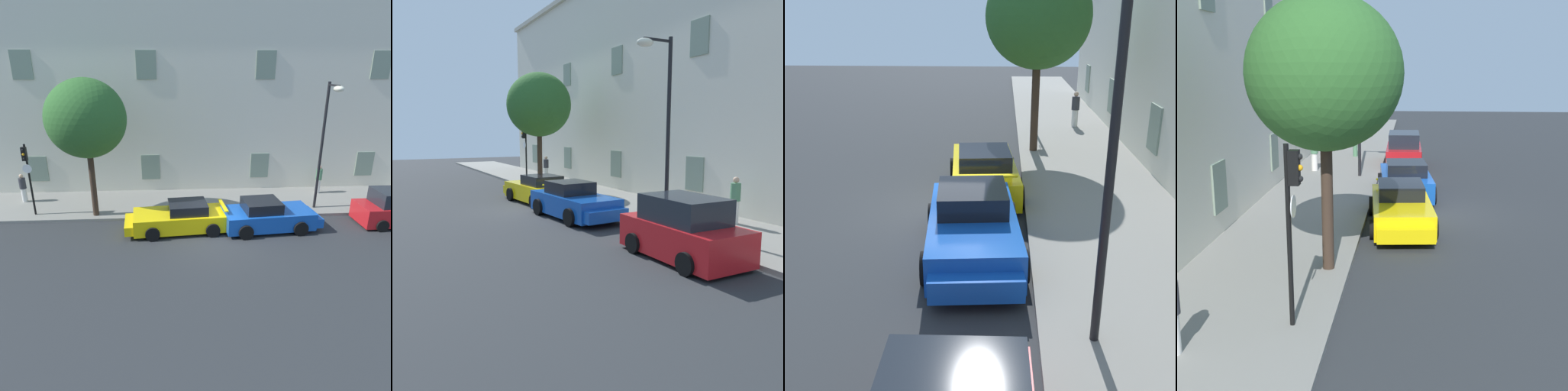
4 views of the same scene
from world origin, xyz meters
TOP-DOWN VIEW (x-y plane):
  - ground_plane at (0.00, 0.00)m, footprint 80.00×80.00m
  - sidewalk at (0.00, 4.49)m, footprint 60.00×4.24m
  - sportscar_red_lead at (-1.79, 1.17)m, footprint 4.90×2.35m
  - sportscar_yellow_flank at (2.59, 1.12)m, footprint 4.66×2.40m
  - tree_near_kerb at (-5.92, 2.91)m, footprint 3.73×3.73m
  - traffic_light at (-9.05, 3.08)m, footprint 0.44×0.36m
  - street_lamp at (5.60, 2.86)m, footprint 0.44×1.42m
  - pedestrian_admiring at (-10.31, 5.06)m, footprint 0.46×0.46m

SIDE VIEW (x-z plane):
  - ground_plane at x=0.00m, z-range 0.00..0.00m
  - sidewalk at x=0.00m, z-range 0.00..0.14m
  - sportscar_red_lead at x=-1.79m, z-range -0.09..1.28m
  - sportscar_yellow_flank at x=2.59m, z-range -0.10..1.35m
  - pedestrian_admiring at x=-10.31m, z-range 0.15..1.76m
  - traffic_light at x=-9.05m, z-range 0.80..4.45m
  - street_lamp at x=5.60m, z-range 1.29..7.75m
  - tree_near_kerb at x=-5.92m, z-range 1.63..8.32m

